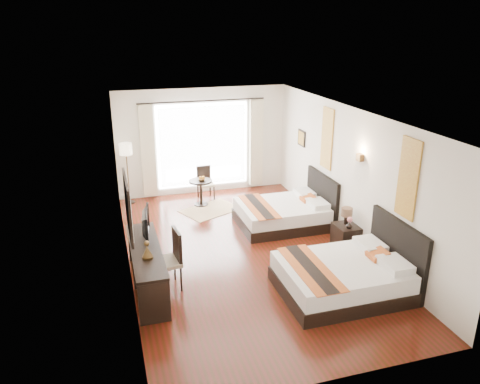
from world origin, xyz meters
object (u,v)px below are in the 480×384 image
object	(u,v)px
television	(143,223)
floor_lamp	(126,153)
console_desk	(147,268)
desk_chair	(167,271)
table_lamp	(347,213)
window_chair	(206,189)
side_table	(201,193)
fruit_bowl	(202,180)
nightstand	(346,237)
vase	(349,226)
bed_far	(285,213)
bed_near	(346,275)

from	to	relation	value
television	floor_lamp	size ratio (longest dim) A/B	0.52
console_desk	desk_chair	world-z (taller)	desk_chair
table_lamp	window_chair	world-z (taller)	table_lamp
table_lamp	side_table	size ratio (longest dim) A/B	0.54
television	side_table	world-z (taller)	television
side_table	fruit_bowl	distance (m)	0.36
nightstand	vase	world-z (taller)	vase
vase	side_table	xyz separation A→B (m)	(-2.29, 3.36, -0.24)
desk_chair	floor_lamp	size ratio (longest dim) A/B	0.68
floor_lamp	side_table	xyz separation A→B (m)	(1.72, -0.67, -0.99)
floor_lamp	vase	bearing A→B (deg)	-45.20
window_chair	desk_chair	bearing A→B (deg)	-26.28
table_lamp	console_desk	xyz separation A→B (m)	(-4.05, -0.44, -0.37)
table_lamp	window_chair	distance (m)	4.16
nightstand	vase	distance (m)	0.34
table_lamp	fruit_bowl	size ratio (longest dim) A/B	1.88
vase	fruit_bowl	xyz separation A→B (m)	(-2.26, 3.32, 0.12)
bed_far	window_chair	bearing A→B (deg)	122.47
bed_far	console_desk	bearing A→B (deg)	-150.83
desk_chair	fruit_bowl	size ratio (longest dim) A/B	5.54
television	desk_chair	xyz separation A→B (m)	(0.31, -0.64, -0.67)
bed_far	fruit_bowl	size ratio (longest dim) A/B	10.44
nightstand	fruit_bowl	world-z (taller)	fruit_bowl
desk_chair	window_chair	bearing A→B (deg)	-117.44
nightstand	bed_far	bearing A→B (deg)	116.07
bed_near	window_chair	bearing A→B (deg)	104.43
vase	bed_near	bearing A→B (deg)	-120.13
window_chair	side_table	bearing A→B (deg)	-32.19
bed_far	floor_lamp	xyz separation A→B (m)	(-3.30, 2.40, 1.02)
bed_near	television	size ratio (longest dim) A/B	2.60
table_lamp	vase	size ratio (longest dim) A/B	2.65
bed_far	side_table	world-z (taller)	bed_far
desk_chair	window_chair	size ratio (longest dim) A/B	1.24
console_desk	floor_lamp	xyz separation A→B (m)	(-0.01, 4.24, 0.94)
side_table	table_lamp	bearing A→B (deg)	-53.18
bed_near	television	distance (m)	3.67
bed_far	floor_lamp	distance (m)	4.21
bed_far	vase	world-z (taller)	bed_far
bed_near	bed_far	distance (m)	2.93
bed_near	floor_lamp	distance (m)	6.33
fruit_bowl	television	bearing A→B (deg)	-119.88
console_desk	window_chair	distance (m)	4.43
vase	television	distance (m)	4.01
table_lamp	window_chair	size ratio (longest dim) A/B	0.42
bed_far	window_chair	xyz separation A→B (m)	(-1.37, 2.15, -0.03)
vase	television	bearing A→B (deg)	175.17
fruit_bowl	bed_far	bearing A→B (deg)	-47.28
table_lamp	vase	distance (m)	0.29
floor_lamp	television	bearing A→B (deg)	-89.56
vase	floor_lamp	bearing A→B (deg)	134.80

